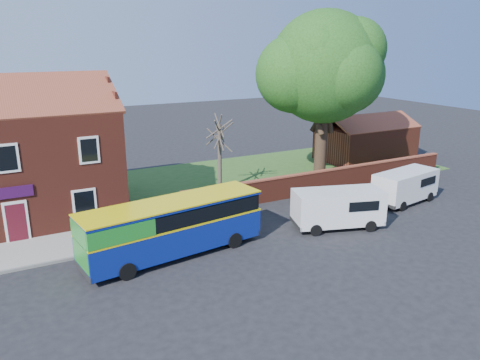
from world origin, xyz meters
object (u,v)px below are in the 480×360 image
large_tree (324,71)px  van_near (338,207)px  bus (168,226)px  van_far (405,185)px

large_tree → van_near: bearing=-121.0°
bus → large_tree: large_tree is taller
van_near → large_tree: bearing=76.2°
van_near → van_far: van_near is taller
bus → large_tree: size_ratio=0.75×
bus → large_tree: (15.04, 7.76, 6.63)m
van_far → large_tree: large_tree is taller
bus → large_tree: bearing=19.5°
bus → van_far: size_ratio=1.86×
van_near → van_far: 6.89m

